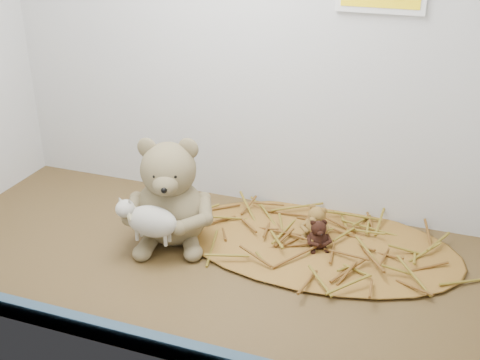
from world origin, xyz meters
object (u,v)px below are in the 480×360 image
at_px(mini_teddy_brown, 318,233).
at_px(toy_lamb, 152,221).
at_px(mini_teddy_tan, 317,221).
at_px(main_teddy, 170,191).

bearing_deg(mini_teddy_brown, toy_lamb, 177.28).
xyz_separation_m(toy_lamb, mini_teddy_tan, (0.31, 0.19, -0.04)).
height_order(main_teddy, mini_teddy_brown, main_teddy).
relative_size(main_teddy, mini_teddy_brown, 3.57).
distance_m(main_teddy, toy_lamb, 0.09).
xyz_separation_m(main_teddy, toy_lamb, (-0.00, -0.09, -0.03)).
bearing_deg(toy_lamb, main_teddy, 90.00).
bearing_deg(toy_lamb, mini_teddy_brown, 24.79).
relative_size(mini_teddy_tan, mini_teddy_brown, 1.16).
bearing_deg(mini_teddy_tan, toy_lamb, -131.82).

